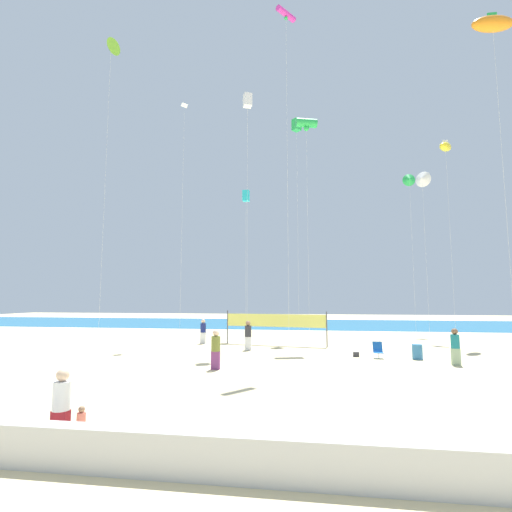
# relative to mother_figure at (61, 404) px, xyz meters

# --- Properties ---
(ground_plane) EXTENTS (120.00, 120.00, 0.00)m
(ground_plane) POSITION_rel_mother_figure_xyz_m (3.01, 10.24, -0.92)
(ground_plane) COLOR beige
(ocean_band) EXTENTS (120.00, 20.00, 0.01)m
(ocean_band) POSITION_rel_mother_figure_xyz_m (3.01, 41.79, -0.91)
(ocean_band) COLOR #1E6B99
(ocean_band) RESTS_ON ground
(boardwalk_ledge) EXTENTS (28.00, 0.44, 0.83)m
(boardwalk_ledge) POSITION_rel_mother_figure_xyz_m (3.01, -1.06, -0.50)
(boardwalk_ledge) COLOR beige
(boardwalk_ledge) RESTS_ON ground
(mother_figure) EXTENTS (0.39, 0.39, 1.71)m
(mother_figure) POSITION_rel_mother_figure_xyz_m (0.00, 0.00, 0.00)
(mother_figure) COLOR maroon
(mother_figure) RESTS_ON ground
(toddler_figure) EXTENTS (0.20, 0.20, 0.87)m
(toddler_figure) POSITION_rel_mother_figure_xyz_m (0.46, 0.09, -0.45)
(toddler_figure) COLOR gold
(toddler_figure) RESTS_ON ground
(beachgoer_teal_shirt) EXTENTS (0.42, 0.42, 1.81)m
(beachgoer_teal_shirt) POSITION_rel_mother_figure_xyz_m (12.78, 12.44, 0.05)
(beachgoer_teal_shirt) COLOR #99B28C
(beachgoer_teal_shirt) RESTS_ON ground
(beachgoer_charcoal_shirt) EXTENTS (0.43, 0.43, 1.86)m
(beachgoer_charcoal_shirt) POSITION_rel_mother_figure_xyz_m (1.57, 16.32, 0.08)
(beachgoer_charcoal_shirt) COLOR white
(beachgoer_charcoal_shirt) RESTS_ON ground
(beachgoer_navy_shirt) EXTENTS (0.40, 0.40, 1.77)m
(beachgoer_navy_shirt) POSITION_rel_mother_figure_xyz_m (-2.30, 19.29, 0.03)
(beachgoer_navy_shirt) COLOR white
(beachgoer_navy_shirt) RESTS_ON ground
(beachgoer_olive_shirt) EXTENTS (0.42, 0.42, 1.85)m
(beachgoer_olive_shirt) POSITION_rel_mother_figure_xyz_m (1.18, 9.55, 0.07)
(beachgoer_olive_shirt) COLOR #7A3872
(beachgoer_olive_shirt) RESTS_ON ground
(folding_beach_chair) EXTENTS (0.52, 0.65, 0.89)m
(folding_beach_chair) POSITION_rel_mother_figure_xyz_m (9.30, 14.20, -0.45)
(folding_beach_chair) COLOR #1959B2
(folding_beach_chair) RESTS_ON ground
(trash_barrel) EXTENTS (0.55, 0.55, 0.80)m
(trash_barrel) POSITION_rel_mother_figure_xyz_m (11.37, 14.10, -0.52)
(trash_barrel) COLOR teal
(trash_barrel) RESTS_ON ground
(volleyball_net) EXTENTS (7.31, 1.36, 2.40)m
(volleyball_net) POSITION_rel_mother_figure_xyz_m (3.03, 19.17, 0.71)
(volleyball_net) COLOR #4C4C51
(volleyball_net) RESTS_ON ground
(beach_handbag) EXTENTS (0.33, 0.17, 0.27)m
(beach_handbag) POSITION_rel_mother_figure_xyz_m (8.13, 14.48, -0.78)
(beach_handbag) COLOR #2D2D33
(beach_handbag) RESTS_ON ground
(kite_cyan_box) EXTENTS (0.61, 0.61, 12.69)m
(kite_cyan_box) POSITION_rel_mother_figure_xyz_m (0.07, 23.84, 11.27)
(kite_cyan_box) COLOR silver
(kite_cyan_box) RESTS_ON ground
(kite_white_delta) EXTENTS (1.29, 1.17, 14.04)m
(kite_white_delta) POSITION_rel_mother_figure_xyz_m (15.07, 24.88, 12.44)
(kite_white_delta) COLOR silver
(kite_white_delta) RESTS_ON ground
(kite_green_tube) EXTENTS (1.71, 1.09, 16.86)m
(kite_green_tube) POSITION_rel_mother_figure_xyz_m (5.45, 19.60, 15.55)
(kite_green_tube) COLOR silver
(kite_green_tube) RESTS_ON ground
(kite_orange_inflatable) EXTENTS (2.65, 1.41, 19.06)m
(kite_orange_inflatable) POSITION_rel_mother_figure_xyz_m (15.81, 12.94, 17.45)
(kite_orange_inflatable) COLOR silver
(kite_orange_inflatable) RESTS_ON ground
(kite_lime_delta) EXTENTS (0.84, 1.25, 20.73)m
(kite_lime_delta) POSITION_rel_mother_figure_xyz_m (-7.48, 14.04, 19.20)
(kite_lime_delta) COLOR silver
(kite_lime_delta) RESTS_ON ground
(kite_yellow_inflatable) EXTENTS (1.71, 2.14, 15.61)m
(kite_yellow_inflatable) POSITION_rel_mother_figure_xyz_m (16.16, 22.23, 14.13)
(kite_yellow_inflatable) COLOR silver
(kite_yellow_inflatable) RESTS_ON ground
(kite_white_box) EXTENTS (0.75, 0.75, 17.89)m
(kite_white_box) POSITION_rel_mother_figure_xyz_m (1.33, 17.30, 16.44)
(kite_white_box) COLOR silver
(kite_white_box) RESTS_ON ground
(kite_white_diamond) EXTENTS (0.56, 0.57, 19.22)m
(kite_white_diamond) POSITION_rel_mother_figure_xyz_m (-4.44, 20.25, 17.38)
(kite_white_diamond) COLOR silver
(kite_white_diamond) RESTS_ON ground
(kite_green_box) EXTENTS (0.91, 0.91, 19.26)m
(kite_green_box) POSITION_rel_mother_figure_xyz_m (4.53, 24.56, 17.77)
(kite_green_box) COLOR silver
(kite_green_box) RESTS_ON ground
(kite_magenta_tube) EXTENTS (1.18, 1.39, 20.80)m
(kite_magenta_tube) POSITION_rel_mother_figure_xyz_m (4.40, 13.29, 19.54)
(kite_magenta_tube) COLOR silver
(kite_magenta_tube) RESTS_ON ground
(kite_green_delta) EXTENTS (1.22, 0.50, 15.58)m
(kite_green_delta) POSITION_rel_mother_figure_xyz_m (15.34, 30.18, 14.03)
(kite_green_delta) COLOR silver
(kite_green_delta) RESTS_ON ground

